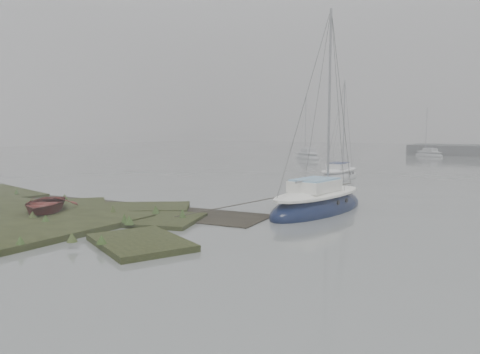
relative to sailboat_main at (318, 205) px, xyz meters
name	(u,v)px	position (x,y,z in m)	size (l,w,h in m)	color
ground	(381,171)	(-2.96, 21.72, -0.30)	(160.00, 160.00, 0.00)	slate
sailboat_main	(318,205)	(0.00, 0.00, 0.00)	(3.13, 7.19, 9.82)	black
sailboat_white	(339,176)	(-3.97, 13.81, -0.06)	(2.02, 5.66, 7.91)	silver
sailboat_far_a	(307,157)	(-15.50, 34.34, -0.05)	(5.54, 5.49, 8.29)	#A7ACB0
sailboat_far_c	(429,155)	(-3.50, 47.36, -0.08)	(4.95, 4.56, 7.17)	#A2A6AB
dinghy	(45,204)	(-9.40, -7.28, 0.25)	(2.30, 3.22, 0.67)	maroon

